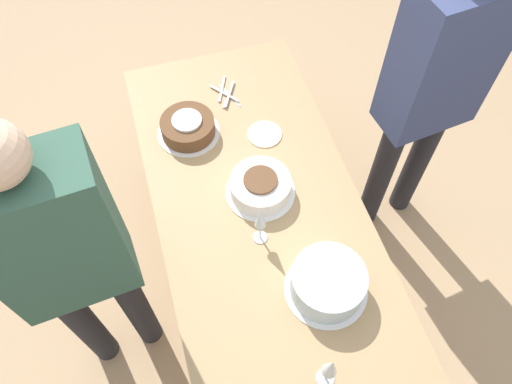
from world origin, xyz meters
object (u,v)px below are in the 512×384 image
at_px(cake_center_white, 260,186).
at_px(person_watching, 434,84).
at_px(person_cutting, 67,256).
at_px(wine_glass_far, 260,219).
at_px(cake_front_chocolate, 188,127).
at_px(cake_back_decorated, 328,283).
at_px(wine_glass_near, 331,368).

height_order(cake_center_white, person_watching, person_watching).
bearing_deg(person_cutting, person_watching, 7.42).
bearing_deg(wine_glass_far, cake_front_chocolate, -165.43).
bearing_deg(person_cutting, cake_back_decorated, -23.17).
relative_size(cake_center_white, cake_back_decorated, 0.94).
relative_size(cake_front_chocolate, wine_glass_far, 1.28).
bearing_deg(cake_back_decorated, wine_glass_far, -148.10).
bearing_deg(wine_glass_far, cake_center_white, 163.04).
height_order(cake_center_white, cake_front_chocolate, cake_center_white).
height_order(wine_glass_near, person_cutting, person_cutting).
bearing_deg(cake_front_chocolate, wine_glass_far, 14.57).
bearing_deg(wine_glass_near, cake_back_decorated, 158.79).
bearing_deg(wine_glass_far, person_cutting, -89.58).
xyz_separation_m(cake_center_white, cake_back_decorated, (0.48, 0.11, 0.02)).
bearing_deg(cake_front_chocolate, person_watching, 75.63).
distance_m(wine_glass_near, person_watching, 1.21).
distance_m(cake_back_decorated, person_cutting, 0.90).
bearing_deg(cake_center_white, person_watching, 99.95).
bearing_deg(person_cutting, wine_glass_far, -4.99).
relative_size(cake_center_white, wine_glass_far, 1.33).
bearing_deg(cake_front_chocolate, cake_center_white, 28.87).
relative_size(cake_back_decorated, person_watching, 0.19).
distance_m(cake_center_white, person_watching, 0.83).
xyz_separation_m(cake_center_white, wine_glass_near, (0.77, -0.01, 0.11)).
xyz_separation_m(cake_back_decorated, person_watching, (-0.61, 0.67, 0.21)).
bearing_deg(cake_center_white, wine_glass_near, -0.41).
bearing_deg(wine_glass_near, cake_front_chocolate, -169.72).
distance_m(cake_center_white, cake_back_decorated, 0.49).
distance_m(cake_center_white, wine_glass_far, 0.24).
relative_size(cake_center_white, person_watching, 0.18).
bearing_deg(person_cutting, cake_center_white, 10.44).
distance_m(wine_glass_far, person_cutting, 0.68).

